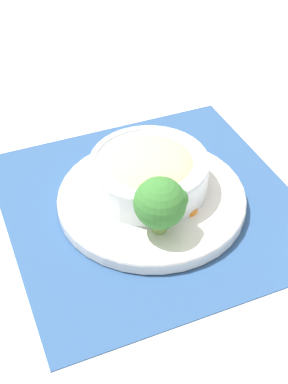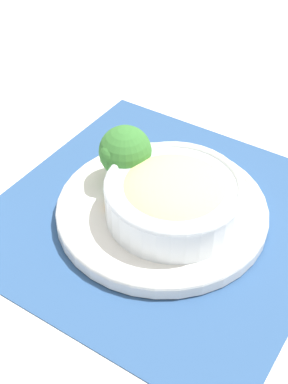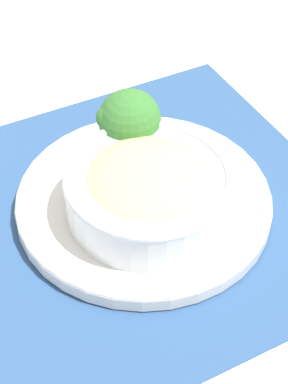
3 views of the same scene
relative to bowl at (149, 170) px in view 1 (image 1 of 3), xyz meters
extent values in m
plane|color=white|center=(0.01, 0.02, -0.05)|extent=(4.00, 4.00, 0.00)
cube|color=#2D5184|center=(0.01, 0.02, -0.05)|extent=(0.49, 0.48, 0.00)
cylinder|color=white|center=(0.01, 0.02, -0.04)|extent=(0.29, 0.29, 0.02)
torus|color=white|center=(0.01, 0.02, -0.03)|extent=(0.29, 0.29, 0.01)
cylinder|color=silver|center=(0.00, 0.00, -0.01)|extent=(0.18, 0.18, 0.05)
torus|color=silver|center=(0.00, 0.00, 0.02)|extent=(0.18, 0.18, 0.01)
ellipsoid|color=beige|center=(0.00, 0.00, 0.01)|extent=(0.15, 0.15, 0.06)
cylinder|color=#759E51|center=(0.03, 0.09, -0.02)|extent=(0.02, 0.02, 0.02)
sphere|color=#387A33|center=(0.03, 0.09, 0.02)|extent=(0.07, 0.07, 0.07)
sphere|color=#387A33|center=(0.01, 0.10, 0.02)|extent=(0.03, 0.03, 0.03)
sphere|color=#387A33|center=(0.05, 0.08, 0.02)|extent=(0.03, 0.03, 0.03)
cylinder|color=orange|center=(-0.02, 0.07, -0.03)|extent=(0.04, 0.04, 0.01)
cylinder|color=orange|center=(-0.04, 0.06, -0.03)|extent=(0.04, 0.04, 0.01)
cylinder|color=orange|center=(-0.05, 0.04, -0.03)|extent=(0.04, 0.04, 0.01)
cylinder|color=orange|center=(-0.05, 0.02, -0.03)|extent=(0.04, 0.04, 0.01)
camera|label=1|loc=(0.31, 0.56, 0.51)|focal=50.00mm
camera|label=2|loc=(-0.48, -0.20, 0.47)|focal=50.00mm
camera|label=3|loc=(-0.27, -0.41, 0.48)|focal=60.00mm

